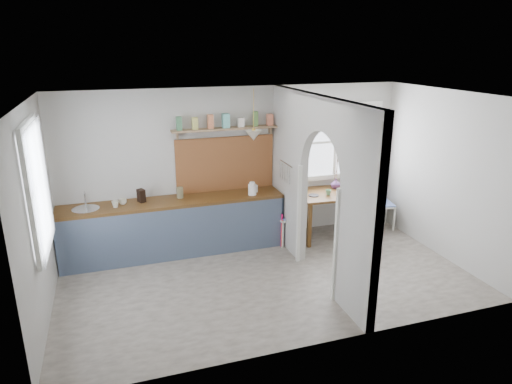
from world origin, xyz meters
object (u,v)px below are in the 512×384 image
object	(u,v)px
chair_right	(381,203)
vase	(336,184)
kettle	(252,189)
chair_left	(287,215)
dining_table	(333,214)

from	to	relation	value
chair_right	vase	size ratio (longest dim) A/B	5.20
kettle	chair_left	bearing A→B (deg)	-6.81
chair_right	vase	xyz separation A→B (m)	(-0.88, 0.13, 0.43)
dining_table	vase	xyz separation A→B (m)	(0.12, 0.19, 0.49)
dining_table	chair_left	bearing A→B (deg)	-176.95
kettle	vase	bearing A→B (deg)	0.01
chair_left	chair_right	distance (m)	1.86
chair_right	vase	world-z (taller)	vase
chair_left	kettle	xyz separation A→B (m)	(-0.62, 0.01, 0.52)
chair_right	kettle	bearing A→B (deg)	102.02
dining_table	chair_left	world-z (taller)	chair_left
dining_table	kettle	world-z (taller)	kettle
chair_left	kettle	distance (m)	0.82
chair_left	vase	distance (m)	1.08
chair_right	vase	bearing A→B (deg)	92.84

